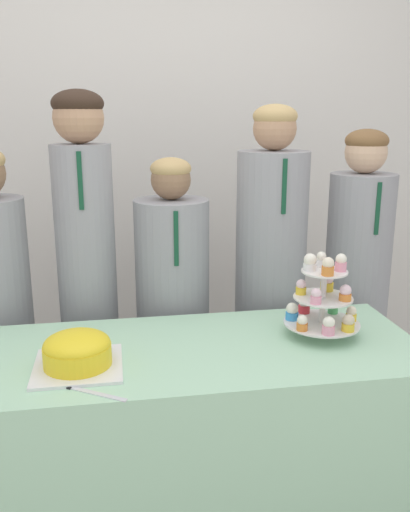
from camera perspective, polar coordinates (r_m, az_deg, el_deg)
The scene contains 9 objects.
wall_back at distance 3.11m, azimuth -5.19°, elevation 11.08°, with size 9.00×0.06×2.70m.
table at distance 2.05m, azimuth -1.12°, elevation -19.54°, with size 1.57×0.63×0.78m.
round_cake at distance 1.75m, azimuth -13.30°, elevation -9.71°, with size 0.27×0.27×0.12m.
cake_knife at distance 1.65m, azimuth -13.59°, elevation -13.39°, with size 0.23×0.16×0.01m.
cupcake_stand at distance 1.96m, azimuth 12.28°, elevation -4.39°, with size 0.27×0.27×0.30m.
student_1 at distance 2.33m, azimuth -12.18°, elevation -3.65°, with size 0.24×0.25×1.64m.
student_2 at distance 2.40m, azimuth -3.37°, elevation -7.41°, with size 0.32×0.32×1.37m.
student_3 at distance 2.45m, azimuth 6.80°, elevation -4.31°, with size 0.31×0.31×1.59m.
student_4 at distance 2.60m, azimuth 15.50°, elevation -4.61°, with size 0.29×0.29×1.48m.
Camera 1 is at (-0.25, -1.36, 1.54)m, focal length 38.00 mm.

